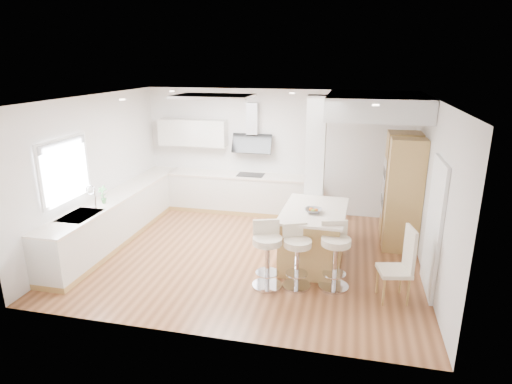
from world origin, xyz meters
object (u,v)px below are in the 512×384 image
(bar_stool_a, at_px, (267,251))
(bar_stool_b, at_px, (297,253))
(bar_stool_c, at_px, (335,252))
(dining_chair, at_px, (402,262))
(peninsula, at_px, (313,236))

(bar_stool_a, distance_m, bar_stool_b, 0.46)
(bar_stool_c, height_order, dining_chair, dining_chair)
(bar_stool_b, relative_size, bar_stool_c, 0.95)
(bar_stool_b, distance_m, dining_chair, 1.54)
(peninsula, height_order, bar_stool_c, bar_stool_c)
(peninsula, relative_size, bar_stool_b, 1.63)
(bar_stool_a, bearing_deg, dining_chair, -17.14)
(bar_stool_b, bearing_deg, dining_chair, -26.46)
(peninsula, xyz_separation_m, bar_stool_a, (-0.62, -1.01, 0.10))
(peninsula, distance_m, bar_stool_a, 1.19)
(bar_stool_b, bearing_deg, bar_stool_a, 167.92)
(bar_stool_c, bearing_deg, peninsula, 101.04)
(bar_stool_b, bearing_deg, peninsula, 55.08)
(bar_stool_c, xyz_separation_m, dining_chair, (0.96, -0.16, 0.01))
(bar_stool_a, height_order, bar_stool_c, bar_stool_a)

